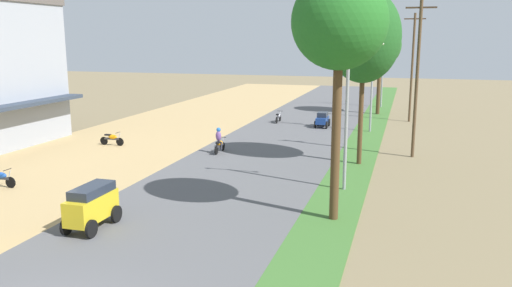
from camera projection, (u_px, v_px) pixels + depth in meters
parked_motorbike_second at (0, 177)px, 25.70m from camera, size 1.80×0.54×0.94m
parked_motorbike_third at (112, 138)px, 35.65m from camera, size 1.80×0.54×0.94m
median_tree_nearest at (339, 24)px, 19.74m from camera, size 3.69×3.69×9.72m
median_tree_second at (364, 37)px, 29.11m from camera, size 4.12×4.12×9.93m
median_tree_third at (381, 46)px, 49.14m from camera, size 3.85×3.85×8.59m
streetlamp_near at (347, 104)px, 24.57m from camera, size 3.16×0.20×7.22m
streetlamp_mid at (372, 71)px, 40.09m from camera, size 3.16×0.20×8.21m
streetlamp_far at (383, 67)px, 54.63m from camera, size 3.16×0.20×7.24m
utility_pole_near at (412, 66)px, 45.31m from camera, size 1.80×0.20×9.41m
utility_pole_far at (417, 77)px, 31.57m from camera, size 1.80×0.20×9.58m
car_van_yellow at (92, 205)px, 20.00m from camera, size 1.19×2.41×1.67m
car_hatchback_blue at (322, 119)px, 42.84m from camera, size 1.04×2.00×1.23m
motorbike_ahead_second at (219, 141)px, 33.20m from camera, size 0.54×1.80×1.66m
motorbike_ahead_third at (278, 117)px, 45.32m from camera, size 0.54×1.80×0.94m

